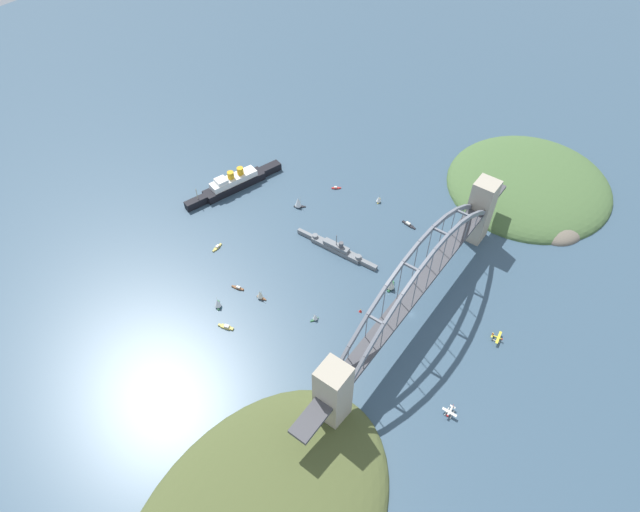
{
  "coord_description": "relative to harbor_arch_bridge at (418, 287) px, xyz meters",
  "views": [
    {
      "loc": [
        -211.51,
        -78.26,
        294.47
      ],
      "look_at": [
        0.0,
        78.89,
        8.0
      ],
      "focal_mm": 29.69,
      "sensor_mm": 36.0,
      "label": 1
    }
  ],
  "objects": [
    {
      "name": "small_boat_3",
      "position": [
        39.7,
        130.7,
        -24.11
      ],
      "size": [
        7.71,
        9.18,
        11.33
      ],
      "color": "black",
      "rests_on": "ground"
    },
    {
      "name": "ocean_liner",
      "position": [
        26.4,
        189.22,
        -23.75
      ],
      "size": [
        91.01,
        32.18,
        18.18
      ],
      "color": "black",
      "rests_on": "ground"
    },
    {
      "name": "small_boat_10",
      "position": [
        -54.62,
        111.54,
        -28.51
      ],
      "size": [
        3.53,
        9.45,
        2.39
      ],
      "color": "brown",
      "rests_on": "ground"
    },
    {
      "name": "small_boat_7",
      "position": [
        -84.38,
        94.88,
        -28.43
      ],
      "size": [
        4.86,
        11.21,
        2.64
      ],
      "color": "gold",
      "rests_on": "ground"
    },
    {
      "name": "small_boat_0",
      "position": [
        10.75,
        24.21,
        -23.63
      ],
      "size": [
        10.94,
        7.01,
        12.37
      ],
      "color": "#2D6B3D",
      "rests_on": "ground"
    },
    {
      "name": "small_boat_2",
      "position": [
        -34.39,
        151.67,
        -28.62
      ],
      "size": [
        10.0,
        2.88,
        2.1
      ],
      "color": "gold",
      "rests_on": "ground"
    },
    {
      "name": "headland_east_shore",
      "position": [
        177.74,
        -13.73,
        -29.37
      ],
      "size": [
        145.99,
        137.12,
        27.94
      ],
      "color": "#476638",
      "rests_on": "ground"
    },
    {
      "name": "small_boat_5",
      "position": [
        84.37,
        80.65,
        -26.12
      ],
      "size": [
        7.21,
        4.97,
        6.92
      ],
      "color": "gold",
      "rests_on": "ground"
    },
    {
      "name": "seaplane_second_in_formation",
      "position": [
        15.3,
        -55.18,
        -27.54
      ],
      "size": [
        10.68,
        7.69,
        4.58
      ],
      "color": "#B7B7B2",
      "rests_on": "ground"
    },
    {
      "name": "ground_plane",
      "position": [
        0.0,
        0.0,
        -29.37
      ],
      "size": [
        1400.0,
        1400.0,
        0.0
      ],
      "primitive_type": "plane",
      "color": "#385166"
    },
    {
      "name": "small_boat_4",
      "position": [
        77.32,
        119.21,
        -28.64
      ],
      "size": [
        6.01,
        7.05,
        2.06
      ],
      "color": "#B2231E",
      "rests_on": "ground"
    },
    {
      "name": "harbor_arch_bridge",
      "position": [
        0.0,
        0.0,
        0.0
      ],
      "size": [
        252.98,
        16.19,
        68.72
      ],
      "color": "#ADA38E",
      "rests_on": "ground"
    },
    {
      "name": "channel_marker_buoy",
      "position": [
        -19.38,
        29.78,
        -28.25
      ],
      "size": [
        2.2,
        2.2,
        2.75
      ],
      "color": "red",
      "rests_on": "ground"
    },
    {
      "name": "small_boat_9",
      "position": [
        -51.55,
        92.89,
        -25.13
      ],
      "size": [
        4.64,
        7.45,
        9.01
      ],
      "color": "brown",
      "rests_on": "ground"
    },
    {
      "name": "naval_cruiser",
      "position": [
        17.88,
        76.2,
        -26.58
      ],
      "size": [
        8.03,
        71.02,
        16.61
      ],
      "color": "slate",
      "rests_on": "ground"
    },
    {
      "name": "small_boat_8",
      "position": [
        -43.29,
        50.82,
        -26.3
      ],
      "size": [
        6.17,
        4.51,
        6.53
      ],
      "color": "#2D6B3D",
      "rests_on": "ground"
    },
    {
      "name": "seaplane_taxiing_near_bridge",
      "position": [
        -50.59,
        -54.3,
        -27.2
      ],
      "size": [
        8.12,
        9.2,
        5.01
      ],
      "color": "#B7B7B2",
      "rests_on": "ground"
    },
    {
      "name": "small_boat_1",
      "position": [
        75.1,
        46.47,
        -28.58
      ],
      "size": [
        3.81,
        12.82,
        2.26
      ],
      "color": "black",
      "rests_on": "ground"
    },
    {
      "name": "small_boat_6",
      "position": [
        -74.81,
        111.36,
        -25.08
      ],
      "size": [
        7.35,
        7.24,
        9.12
      ],
      "color": "#2D6B3D",
      "rests_on": "ground"
    }
  ]
}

